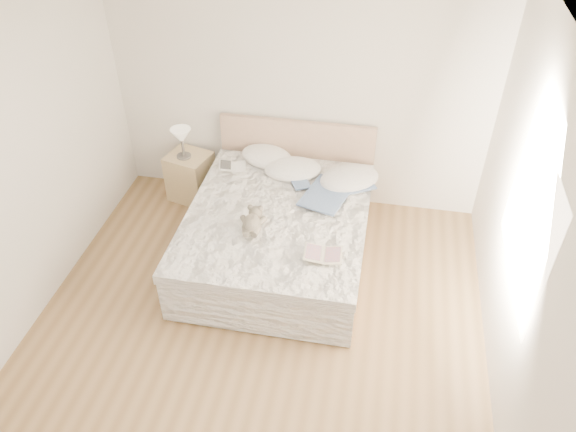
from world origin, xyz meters
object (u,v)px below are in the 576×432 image
object	(u,v)px
childrens_book	(323,255)
teddy_bear	(252,228)
nightstand	(191,176)
table_lamp	(181,137)
photo_book	(232,167)
bed	(279,230)

from	to	relation	value
childrens_book	teddy_bear	size ratio (longest dim) A/B	1.13
nightstand	teddy_bear	distance (m)	1.62
nightstand	table_lamp	distance (m)	0.53
nightstand	photo_book	xyz separation A→B (m)	(0.58, -0.22, 0.35)
table_lamp	photo_book	size ratio (longest dim) A/B	1.17
nightstand	childrens_book	distance (m)	2.25
nightstand	table_lamp	xyz separation A→B (m)	(-0.03, -0.03, 0.53)
nightstand	table_lamp	bearing A→B (deg)	-134.90
photo_book	teddy_bear	xyz separation A→B (m)	(0.45, -0.98, 0.02)
table_lamp	bed	bearing A→B (deg)	-31.36
table_lamp	childrens_book	size ratio (longest dim) A/B	1.01
bed	table_lamp	distance (m)	1.52
bed	photo_book	distance (m)	0.89
table_lamp	teddy_bear	world-z (taller)	table_lamp
teddy_bear	table_lamp	bearing A→B (deg)	126.75
photo_book	teddy_bear	world-z (taller)	teddy_bear
bed	nightstand	size ratio (longest dim) A/B	3.83
childrens_book	bed	bearing A→B (deg)	126.04
bed	nightstand	bearing A→B (deg)	146.83
nightstand	table_lamp	world-z (taller)	table_lamp
bed	teddy_bear	distance (m)	0.57
bed	nightstand	world-z (taller)	bed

